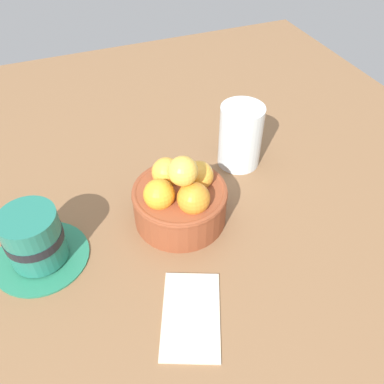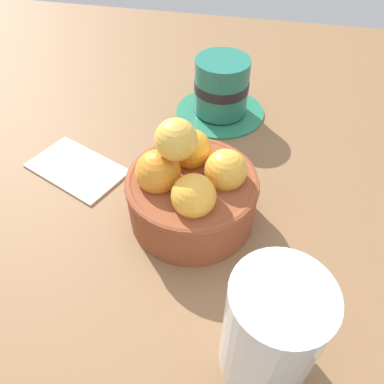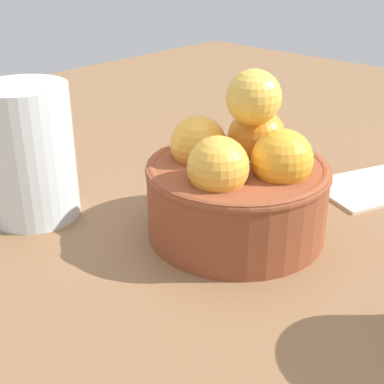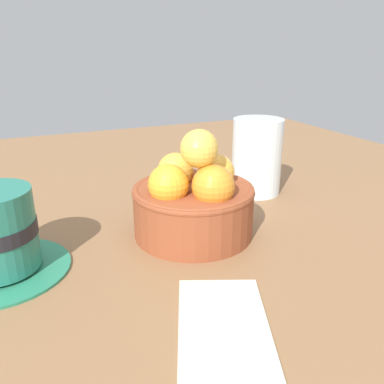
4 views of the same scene
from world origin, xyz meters
TOP-DOWN VIEW (x-y plane):
  - ground_plane at (0.00, 0.00)cm, footprint 130.90×117.35cm
  - terracotta_bowl at (-0.10, -0.00)cm, footprint 14.40×14.40cm
  - coffee_cup at (0.39, 21.31)cm, footprint 13.52×13.52cm
  - water_glass at (9.25, -14.70)cm, footprint 7.50×7.50cm
  - folded_napkin at (-16.46, 4.69)cm, footprint 14.43×11.69cm

SIDE VIEW (x-z plane):
  - ground_plane at x=0.00cm, z-range -4.83..0.00cm
  - folded_napkin at x=-16.46cm, z-range 0.00..0.60cm
  - coffee_cup at x=0.39cm, z-range -0.36..8.37cm
  - terracotta_bowl at x=-0.10cm, z-range -2.11..11.02cm
  - water_glass at x=9.25cm, z-range 0.00..11.41cm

